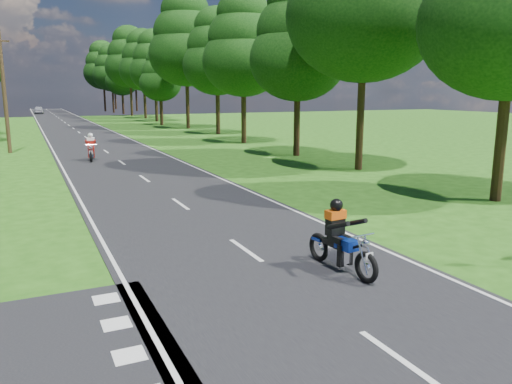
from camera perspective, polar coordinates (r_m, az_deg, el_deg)
name	(u,v)px	position (r m, az deg, el deg)	size (l,w,h in m)	color
ground	(281,276)	(11.45, 2.89, -9.55)	(160.00, 160.00, 0.00)	#235012
main_road	(73,128)	(59.80, -20.14, 6.83)	(7.00, 140.00, 0.02)	black
road_markings	(74,130)	(57.92, -20.12, 6.72)	(7.40, 140.00, 0.01)	silver
treeline	(73,58)	(69.93, -20.17, 14.18)	(40.00, 115.35, 14.78)	black
telegraph_pole	(4,92)	(37.46, -26.84, 10.20)	(1.20, 0.26, 8.00)	#382616
rider_near_blue	(342,236)	(11.59, 9.78, -4.98)	(0.67, 2.01, 1.68)	navy
rider_far_red	(91,147)	(31.50, -18.34, 4.92)	(0.65, 1.96, 1.63)	#98100B
distant_car	(39,110)	(101.35, -23.59, 8.60)	(1.66, 4.11, 1.40)	#BABBC1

